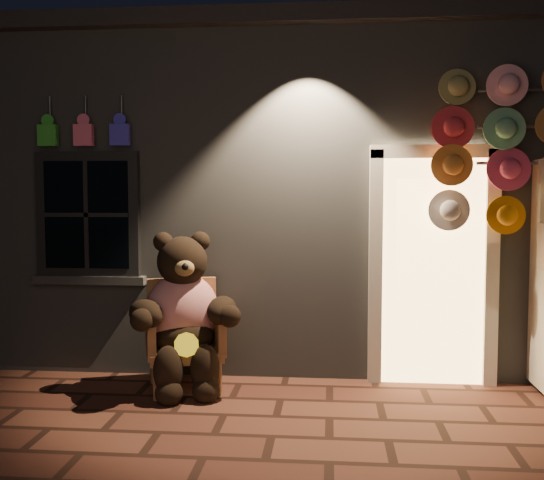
# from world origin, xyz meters

# --- Properties ---
(ground) EXTENTS (60.00, 60.00, 0.00)m
(ground) POSITION_xyz_m (0.00, 0.00, 0.00)
(ground) COLOR #572F21
(ground) RESTS_ON ground
(shop_building) EXTENTS (7.30, 5.95, 3.51)m
(shop_building) POSITION_xyz_m (0.00, 3.99, 1.74)
(shop_building) COLOR slate
(shop_building) RESTS_ON ground
(wicker_armchair) EXTENTS (0.81, 0.77, 0.97)m
(wicker_armchair) POSITION_xyz_m (-0.90, 1.12, 0.48)
(wicker_armchair) COLOR #965F3A
(wicker_armchair) RESTS_ON ground
(teddy_bear) EXTENTS (0.99, 0.92, 1.44)m
(teddy_bear) POSITION_xyz_m (-0.87, 1.00, 0.69)
(teddy_bear) COLOR red
(teddy_bear) RESTS_ON ground
(hat_rack) EXTENTS (1.66, 0.22, 2.89)m
(hat_rack) POSITION_xyz_m (2.10, 1.28, 2.21)
(hat_rack) COLOR #59595E
(hat_rack) RESTS_ON ground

